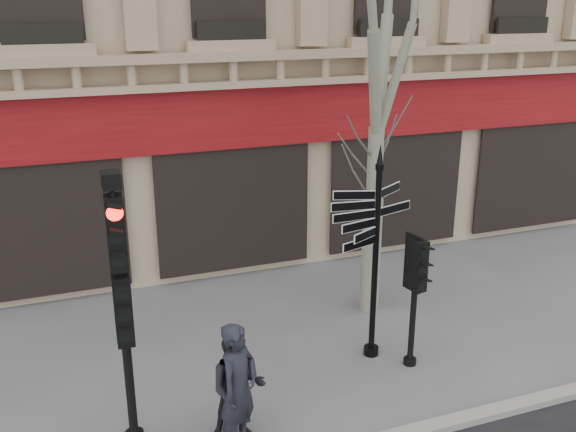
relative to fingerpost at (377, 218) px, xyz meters
name	(u,v)px	position (x,y,z in m)	size (l,w,h in m)	color
ground	(321,394)	(-1.29, -0.81, -2.54)	(80.00, 80.00, 0.00)	#59585D
fingerpost	(377,218)	(0.00, 0.00, 0.00)	(1.76, 1.76, 3.78)	black
traffic_signal_main	(120,280)	(-4.22, -0.92, -0.05)	(0.45, 0.33, 3.93)	black
traffic_signal_secondary	(415,279)	(0.48, -0.52, -0.95)	(0.43, 0.34, 2.28)	black
pedestrian_a	(239,388)	(-2.85, -1.58, -1.58)	(0.70, 0.46, 1.91)	black
pedestrian_b	(237,388)	(-2.82, -1.37, -1.72)	(0.79, 0.62, 1.63)	black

